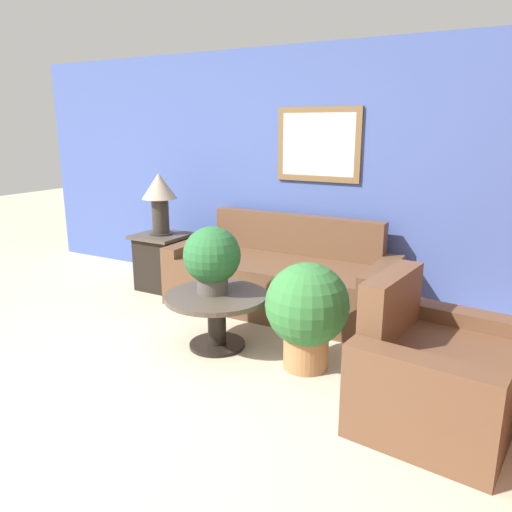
% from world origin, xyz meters
% --- Properties ---
extents(ground_plane, '(20.00, 20.00, 0.00)m').
position_xyz_m(ground_plane, '(0.00, 0.00, 0.00)').
color(ground_plane, '#BCAD93').
extents(wall_back, '(7.17, 0.09, 2.60)m').
position_xyz_m(wall_back, '(0.01, 2.79, 1.31)').
color(wall_back, '#42569E').
rests_on(wall_back, ground_plane).
extents(couch_main, '(2.25, 0.94, 0.91)m').
position_xyz_m(couch_main, '(0.19, 2.20, 0.30)').
color(couch_main, brown).
rests_on(couch_main, ground_plane).
extents(armchair, '(0.97, 1.15, 0.91)m').
position_xyz_m(armchair, '(1.94, 0.90, 0.31)').
color(armchair, brown).
rests_on(armchair, ground_plane).
extents(coffee_table, '(0.85, 0.85, 0.46)m').
position_xyz_m(coffee_table, '(0.15, 1.11, 0.34)').
color(coffee_table, black).
rests_on(coffee_table, ground_plane).
extents(side_table, '(0.55, 0.55, 0.63)m').
position_xyz_m(side_table, '(-1.26, 2.12, 0.32)').
color(side_table, black).
rests_on(side_table, ground_plane).
extents(table_lamp, '(0.38, 0.38, 0.68)m').
position_xyz_m(table_lamp, '(-1.26, 2.12, 1.08)').
color(table_lamp, '#2D2823').
rests_on(table_lamp, side_table).
extents(potted_plant_on_table, '(0.47, 0.47, 0.56)m').
position_xyz_m(potted_plant_on_table, '(0.10, 1.14, 0.76)').
color(potted_plant_on_table, '#4C4742').
rests_on(potted_plant_on_table, coffee_table).
extents(potted_plant_floor, '(0.63, 0.63, 0.83)m').
position_xyz_m(potted_plant_floor, '(0.95, 1.13, 0.47)').
color(potted_plant_floor, '#9E6B42').
rests_on(potted_plant_floor, ground_plane).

